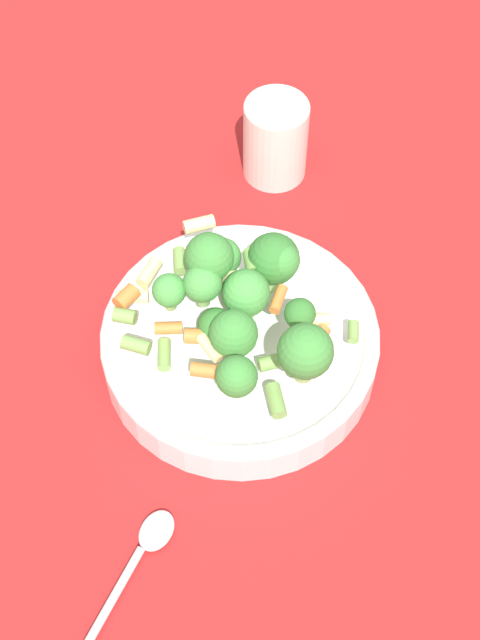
% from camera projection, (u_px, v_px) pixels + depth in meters
% --- Properties ---
extents(ground_plane, '(3.00, 3.00, 0.00)m').
position_uv_depth(ground_plane, '(240.00, 356.00, 0.81)').
color(ground_plane, maroon).
extents(bowl, '(0.24, 0.24, 0.04)m').
position_uv_depth(bowl, '(240.00, 342.00, 0.79)').
color(bowl, white).
rests_on(bowl, ground_plane).
extents(pasta_salad, '(0.21, 0.17, 0.09)m').
position_uv_depth(pasta_salad, '(243.00, 299.00, 0.73)').
color(pasta_salad, '#8CB766').
rests_on(pasta_salad, bowl).
extents(cup, '(0.07, 0.07, 0.09)m').
position_uv_depth(cup, '(276.00, 138.00, 0.90)').
color(cup, silver).
rests_on(cup, ground_plane).
extents(spoon, '(0.03, 0.19, 0.01)m').
position_uv_depth(spoon, '(125.00, 578.00, 0.69)').
color(spoon, silver).
rests_on(spoon, ground_plane).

